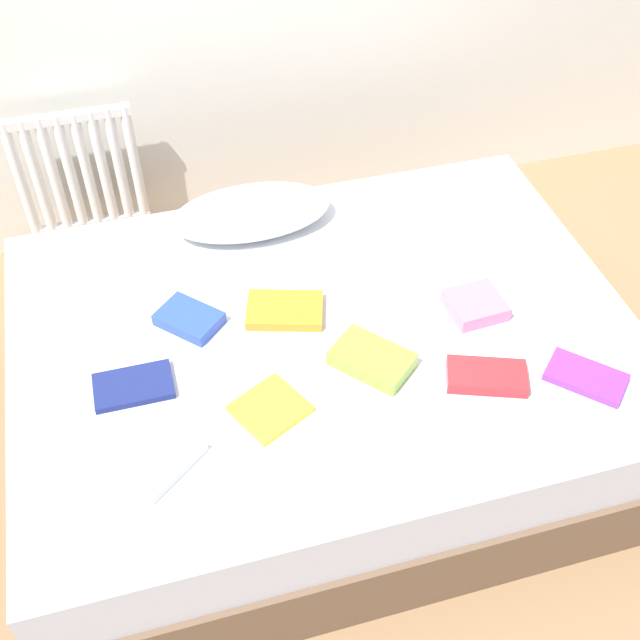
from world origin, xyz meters
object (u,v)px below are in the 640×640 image
(pillow, at_px, (251,212))
(textbook_orange, at_px, (285,310))
(textbook_white, at_px, (162,462))
(textbook_pink, at_px, (475,305))
(textbook_purple, at_px, (586,377))
(textbook_navy, at_px, (133,386))
(radiator, at_px, (79,173))
(bed, at_px, (324,378))
(textbook_yellow, at_px, (270,409))
(textbook_red, at_px, (487,376))
(textbook_blue, at_px, (189,319))
(textbook_lime, at_px, (372,359))

(pillow, height_order, textbook_orange, pillow)
(textbook_white, bearing_deg, textbook_pink, -21.72)
(textbook_orange, bearing_deg, pillow, 107.51)
(pillow, bearing_deg, textbook_orange, -89.52)
(textbook_pink, relative_size, textbook_purple, 0.75)
(textbook_navy, bearing_deg, radiator, 94.51)
(pillow, height_order, textbook_navy, pillow)
(textbook_white, bearing_deg, bed, -4.45)
(radiator, height_order, textbook_orange, radiator)
(radiator, bearing_deg, textbook_yellow, -72.70)
(radiator, height_order, textbook_pink, radiator)
(radiator, height_order, textbook_white, radiator)
(textbook_red, relative_size, textbook_blue, 1.21)
(textbook_yellow, bearing_deg, textbook_lime, -12.01)
(textbook_orange, distance_m, textbook_blue, 0.31)
(textbook_navy, distance_m, textbook_red, 1.05)
(radiator, height_order, textbook_red, radiator)
(textbook_purple, bearing_deg, textbook_pink, 164.70)
(textbook_red, bearing_deg, textbook_lime, 174.26)
(textbook_yellow, distance_m, textbook_lime, 0.35)
(textbook_purple, height_order, textbook_lime, textbook_lime)
(bed, height_order, textbook_pink, textbook_pink)
(textbook_yellow, xyz_separation_m, textbook_red, (0.65, -0.06, 0.01))
(textbook_blue, bearing_deg, textbook_purple, 19.87)
(pillow, bearing_deg, radiator, 132.99)
(radiator, height_order, textbook_lime, radiator)
(textbook_navy, bearing_deg, bed, 9.02)
(bed, bearing_deg, textbook_pink, -7.45)
(textbook_purple, xyz_separation_m, textbook_blue, (-1.10, 0.56, 0.01))
(textbook_navy, height_order, textbook_blue, textbook_blue)
(pillow, xyz_separation_m, textbook_yellow, (-0.13, -0.85, -0.05))
(textbook_yellow, bearing_deg, textbook_orange, 43.13)
(textbook_pink, bearing_deg, textbook_yellow, -166.86)
(radiator, relative_size, textbook_orange, 2.30)
(textbook_lime, bearing_deg, textbook_red, 23.11)
(bed, bearing_deg, textbook_orange, 140.51)
(textbook_navy, relative_size, textbook_blue, 1.19)
(pillow, bearing_deg, textbook_navy, -127.47)
(textbook_orange, relative_size, textbook_navy, 1.05)
(pillow, relative_size, textbook_purple, 2.52)
(pillow, height_order, textbook_white, pillow)
(bed, bearing_deg, radiator, 120.50)
(textbook_navy, height_order, textbook_lime, textbook_lime)
(bed, bearing_deg, textbook_yellow, -130.57)
(bed, height_order, textbook_lime, textbook_lime)
(textbook_red, xyz_separation_m, textbook_white, (-0.97, -0.04, -0.01))
(radiator, distance_m, textbook_pink, 1.74)
(textbook_blue, bearing_deg, textbook_white, -60.25)
(textbook_orange, distance_m, textbook_red, 0.67)
(bed, relative_size, textbook_white, 9.23)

